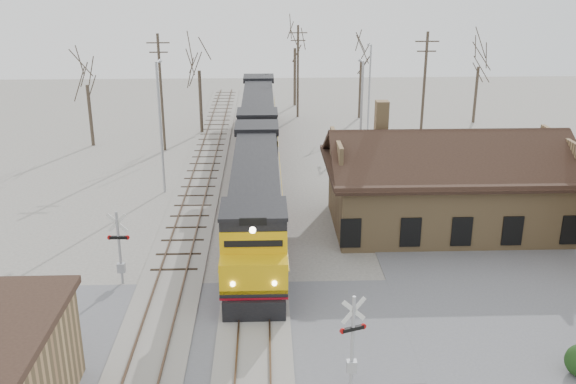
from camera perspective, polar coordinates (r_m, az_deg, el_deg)
name	(u,v)px	position (r m, az deg, el deg)	size (l,w,h in m)	color
ground	(254,328)	(30.54, -3.02, -11.98)	(140.00, 140.00, 0.00)	#A7A197
road	(254,328)	(30.54, -3.02, -11.95)	(60.00, 9.00, 0.03)	slate
track_main	(257,210)	(44.01, -2.77, -1.65)	(3.40, 90.00, 0.24)	#A7A197
track_siding	(191,211)	(44.30, -8.60, -1.71)	(3.40, 90.00, 0.24)	#A7A197
depot	(445,191)	(41.95, 13.74, 0.12)	(15.20, 9.31, 7.90)	#9E7E51
locomotive_lead	(256,199)	(39.03, -2.88, -0.61)	(3.23, 21.65, 4.81)	black
locomotive_trailing	(258,118)	(60.09, -2.66, 6.61)	(3.23, 21.65, 4.55)	black
crossbuck_near	(352,345)	(25.96, 5.75, -13.36)	(1.11, 0.47, 4.03)	#A5A8AD
crossbuck_far	(120,250)	(34.66, -14.74, -5.05)	(1.16, 0.31, 4.07)	#A5A8AD
streetlight_a	(160,121)	(47.26, -11.28, 6.19)	(0.25, 2.04, 9.60)	#A5A8AD
streetlight_b	(361,115)	(49.25, 6.50, 6.78)	(0.25, 2.04, 9.29)	#A5A8AD
streetlight_c	(369,84)	(64.84, 7.24, 9.55)	(0.25, 2.04, 8.68)	#A5A8AD
utility_pole_a	(161,91)	(58.45, -11.21, 8.81)	(2.00, 0.24, 10.41)	#382D23
utility_pole_b	(298,70)	(70.84, 0.89, 10.80)	(2.00, 0.24, 9.93)	#382D23
utility_pole_c	(424,94)	(56.14, 11.96, 8.53)	(2.00, 0.24, 10.80)	#382D23
tree_a	(86,75)	(61.57, -17.51, 9.91)	(3.78, 3.78, 9.26)	#382D23
tree_b	(199,60)	(63.86, -7.94, 11.54)	(4.17, 4.17, 10.21)	#382D23
tree_c	(295,39)	(76.68, 0.62, 13.48)	(4.51, 4.51, 11.05)	#382D23
tree_d	(362,51)	(70.58, 6.57, 12.35)	(4.17, 4.17, 10.21)	#382D23
tree_e	(479,57)	(70.80, 16.65, 11.39)	(3.96, 3.96, 9.69)	#382D23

